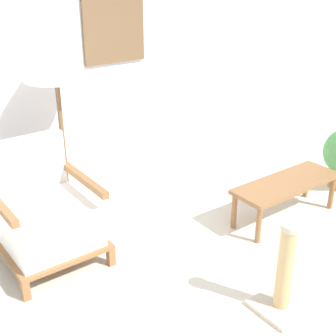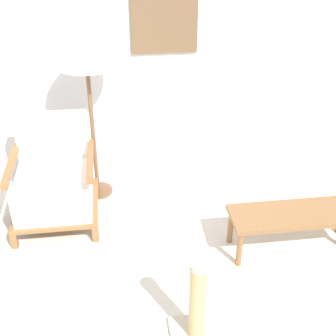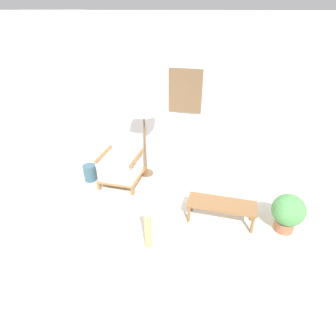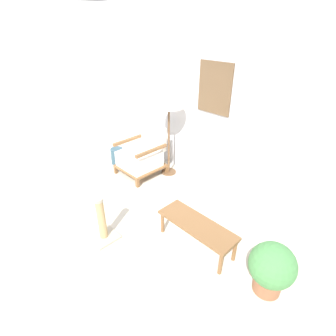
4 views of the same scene
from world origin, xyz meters
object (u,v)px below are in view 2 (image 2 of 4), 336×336
at_px(armchair, 54,184).
at_px(coffee_table, 295,217).
at_px(floor_lamp, 86,52).
at_px(scratching_post, 197,312).

bearing_deg(armchair, coffee_table, -19.60).
bearing_deg(floor_lamp, coffee_table, -33.61).
xyz_separation_m(floor_lamp, scratching_post, (0.60, -1.72, -1.08)).
height_order(coffee_table, scratching_post, scratching_post).
bearing_deg(coffee_table, floor_lamp, 146.39).
relative_size(coffee_table, scratching_post, 1.60).
bearing_deg(coffee_table, armchair, 160.40).
height_order(armchair, coffee_table, armchair).
relative_size(armchair, floor_lamp, 0.55).
relative_size(floor_lamp, coffee_table, 1.54).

